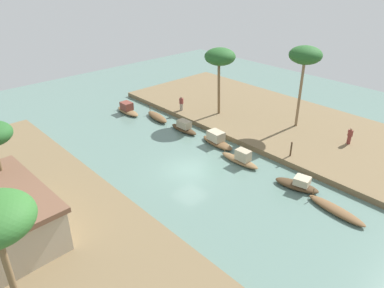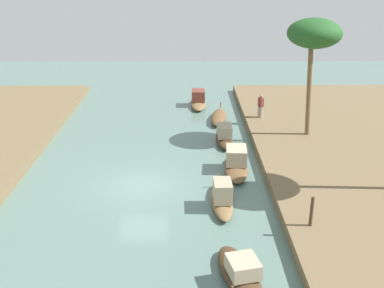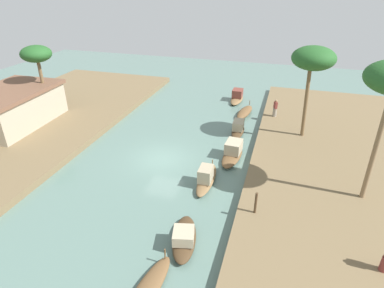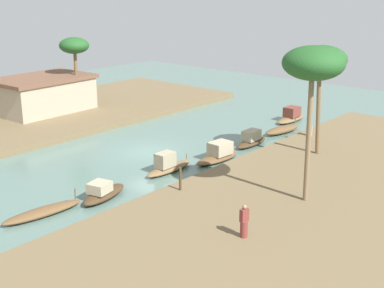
{
  "view_description": "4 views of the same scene",
  "coord_description": "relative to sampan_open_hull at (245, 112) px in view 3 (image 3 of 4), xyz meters",
  "views": [
    {
      "loc": [
        -18.78,
        17.1,
        15.4
      ],
      "look_at": [
        2.5,
        -2.52,
        0.57
      ],
      "focal_mm": 33.77,
      "sensor_mm": 36.0,
      "label": 1
    },
    {
      "loc": [
        -20.76,
        -2.32,
        10.38
      ],
      "look_at": [
        3.62,
        -2.56,
        0.81
      ],
      "focal_mm": 42.98,
      "sensor_mm": 36.0,
      "label": 2
    },
    {
      "loc": [
        -18.75,
        -7.96,
        11.92
      ],
      "look_at": [
        1.97,
        -1.68,
        0.51
      ],
      "focal_mm": 29.89,
      "sensor_mm": 36.0,
      "label": 3
    },
    {
      "loc": [
        -24.51,
        -25.27,
        11.3
      ],
      "look_at": [
        0.94,
        -3.23,
        1.0
      ],
      "focal_mm": 49.62,
      "sensor_mm": 36.0,
      "label": 4
    }
  ],
  "objects": [
    {
      "name": "riverbank_right",
      "position": [
        -10.19,
        17.72,
        -0.02
      ],
      "size": [
        36.94,
        13.82,
        0.5
      ],
      "primitive_type": "cube",
      "color": "brown",
      "rests_on": "ground"
    },
    {
      "name": "sampan_with_red_awning",
      "position": [
        -8.5,
        -0.39,
        0.2
      ],
      "size": [
        3.8,
        1.47,
        1.28
      ],
      "rotation": [
        0.0,
        0.0,
        -0.07
      ],
      "color": "brown",
      "rests_on": "river_water"
    },
    {
      "name": "mooring_post",
      "position": [
        -14.88,
        -2.76,
        0.88
      ],
      "size": [
        0.14,
        0.14,
        1.3
      ],
      "primitive_type": "cylinder",
      "color": "#4C3823",
      "rests_on": "riverbank_left"
    },
    {
      "name": "person_by_mooring",
      "position": [
        -0.76,
        -2.82,
        0.92
      ],
      "size": [
        0.48,
        0.48,
        1.6
      ],
      "rotation": [
        0.0,
        0.0,
        3.61
      ],
      "color": "gray",
      "rests_on": "riverbank_left"
    },
    {
      "name": "sampan_downstream_large",
      "position": [
        -4.27,
        -0.07,
        0.15
      ],
      "size": [
        3.43,
        1.06,
        1.16
      ],
      "rotation": [
        0.0,
        0.0,
        0.02
      ],
      "color": "#47331E",
      "rests_on": "river_water"
    },
    {
      "name": "sampan_foreground",
      "position": [
        -17.67,
        0.38,
        0.1
      ],
      "size": [
        3.51,
        1.91,
        1.05
      ],
      "rotation": [
        0.0,
        0.0,
        0.23
      ],
      "color": "#47331E",
      "rests_on": "river_water"
    },
    {
      "name": "sampan_midstream",
      "position": [
        3.66,
        1.37,
        0.17
      ],
      "size": [
        3.7,
        1.18,
        1.24
      ],
      "rotation": [
        0.0,
        0.0,
        -0.01
      ],
      "color": "brown",
      "rests_on": "river_water"
    },
    {
      "name": "sampan_open_hull",
      "position": [
        0.0,
        0.0,
        0.0
      ],
      "size": [
        3.74,
        1.56,
        0.94
      ],
      "rotation": [
        0.0,
        0.0,
        -0.15
      ],
      "color": "brown",
      "rests_on": "river_water"
    },
    {
      "name": "river_water",
      "position": [
        -10.19,
        4.51,
        -0.28
      ],
      "size": [
        63.37,
        63.37,
        0.0
      ],
      "primitive_type": "plane",
      "color": "slate",
      "rests_on": "ground"
    },
    {
      "name": "riverbank_left",
      "position": [
        -10.19,
        -8.7,
        -0.02
      ],
      "size": [
        36.94,
        13.82,
        0.5
      ],
      "primitive_type": "cube",
      "color": "brown",
      "rests_on": "ground"
    },
    {
      "name": "palm_tree_right_short",
      "position": [
        -6.35,
        17.28,
        5.65
      ],
      "size": [
        2.58,
        2.58,
        6.27
      ],
      "color": "brown",
      "rests_on": "riverbank_right"
    },
    {
      "name": "sampan_with_tall_canopy",
      "position": [
        -12.29,
        0.64,
        0.17
      ],
      "size": [
        3.84,
        1.04,
        1.32
      ],
      "rotation": [
        0.0,
        0.0,
        0.02
      ],
      "color": "brown",
      "rests_on": "river_water"
    },
    {
      "name": "palm_tree_left_far",
      "position": [
        -4.15,
        -5.11,
        6.32
      ],
      "size": [
        3.15,
        3.15,
        7.05
      ],
      "color": "brown",
      "rests_on": "riverbank_left"
    },
    {
      "name": "riverside_building",
      "position": [
        -8.97,
        18.68,
        1.75
      ],
      "size": [
        8.4,
        5.83,
        3.01
      ],
      "rotation": [
        0.0,
        0.0,
        0.04
      ],
      "color": "tan",
      "rests_on": "riverbank_right"
    }
  ]
}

